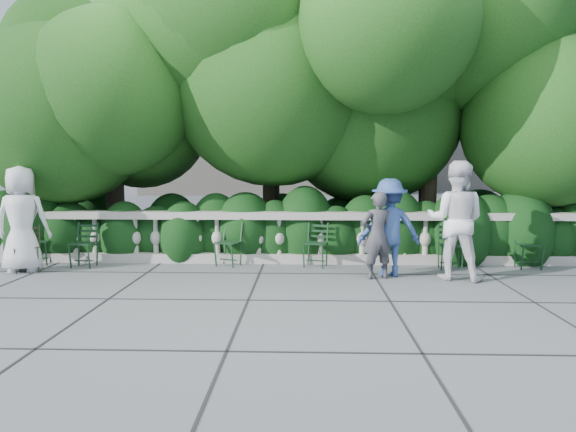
{
  "coord_description": "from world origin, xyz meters",
  "views": [
    {
      "loc": [
        0.31,
        -8.07,
        1.92
      ],
      "look_at": [
        0.0,
        1.0,
        1.0
      ],
      "focal_mm": 32.0,
      "sensor_mm": 36.0,
      "label": 1
    }
  ],
  "objects_px": {
    "person_woman_grey": "(377,235)",
    "person_older_blue": "(389,228)",
    "chair_e": "(531,270)",
    "chair_f": "(451,271)",
    "person_casual_man": "(456,220)",
    "chair_weathered": "(28,273)",
    "chair_d": "(313,268)",
    "chair_a": "(37,266)",
    "chair_c": "(225,267)",
    "person_businessman": "(22,219)",
    "chair_b": "(80,269)"
  },
  "relations": [
    {
      "from": "chair_a",
      "to": "person_casual_man",
      "type": "xyz_separation_m",
      "value": [
        7.58,
        -0.83,
        0.99
      ]
    },
    {
      "from": "chair_d",
      "to": "person_woman_grey",
      "type": "relative_size",
      "value": 0.57
    },
    {
      "from": "person_casual_man",
      "to": "chair_c",
      "type": "bearing_deg",
      "value": 9.63
    },
    {
      "from": "person_casual_man",
      "to": "person_businessman",
      "type": "bearing_deg",
      "value": 18.83
    },
    {
      "from": "person_casual_man",
      "to": "chair_weathered",
      "type": "bearing_deg",
      "value": 19.85
    },
    {
      "from": "chair_weathered",
      "to": "person_older_blue",
      "type": "bearing_deg",
      "value": -22.71
    },
    {
      "from": "chair_a",
      "to": "person_woman_grey",
      "type": "height_order",
      "value": "person_woman_grey"
    },
    {
      "from": "chair_c",
      "to": "chair_f",
      "type": "distance_m",
      "value": 4.15
    },
    {
      "from": "chair_c",
      "to": "chair_d",
      "type": "xyz_separation_m",
      "value": [
        1.66,
        -0.04,
        0.0
      ]
    },
    {
      "from": "chair_c",
      "to": "chair_e",
      "type": "xyz_separation_m",
      "value": [
        5.62,
        -0.07,
        0.0
      ]
    },
    {
      "from": "chair_c",
      "to": "person_casual_man",
      "type": "bearing_deg",
      "value": 9.69
    },
    {
      "from": "chair_c",
      "to": "chair_f",
      "type": "height_order",
      "value": "same"
    },
    {
      "from": "chair_e",
      "to": "person_older_blue",
      "type": "height_order",
      "value": "person_older_blue"
    },
    {
      "from": "person_woman_grey",
      "to": "chair_f",
      "type": "bearing_deg",
      "value": -171.65
    },
    {
      "from": "chair_a",
      "to": "person_older_blue",
      "type": "relative_size",
      "value": 0.5
    },
    {
      "from": "chair_e",
      "to": "chair_weathered",
      "type": "height_order",
      "value": "same"
    },
    {
      "from": "person_older_blue",
      "to": "person_businessman",
      "type": "bearing_deg",
      "value": -8.15
    },
    {
      "from": "person_casual_man",
      "to": "chair_d",
      "type": "bearing_deg",
      "value": 2.73
    },
    {
      "from": "chair_c",
      "to": "chair_d",
      "type": "height_order",
      "value": "same"
    },
    {
      "from": "chair_a",
      "to": "person_woman_grey",
      "type": "xyz_separation_m",
      "value": [
        6.29,
        -0.85,
        0.73
      ]
    },
    {
      "from": "chair_a",
      "to": "chair_c",
      "type": "distance_m",
      "value": 3.57
    },
    {
      "from": "chair_c",
      "to": "person_businessman",
      "type": "bearing_deg",
      "value": -150.53
    },
    {
      "from": "person_businessman",
      "to": "person_woman_grey",
      "type": "height_order",
      "value": "person_businessman"
    },
    {
      "from": "chair_e",
      "to": "person_woman_grey",
      "type": "height_order",
      "value": "person_woman_grey"
    },
    {
      "from": "chair_b",
      "to": "person_casual_man",
      "type": "height_order",
      "value": "person_casual_man"
    },
    {
      "from": "chair_a",
      "to": "person_businessman",
      "type": "distance_m",
      "value": 1.07
    },
    {
      "from": "chair_f",
      "to": "person_older_blue",
      "type": "xyz_separation_m",
      "value": [
        -1.21,
        -0.44,
        0.84
      ]
    },
    {
      "from": "chair_c",
      "to": "chair_weathered",
      "type": "distance_m",
      "value": 3.46
    },
    {
      "from": "person_businessman",
      "to": "person_casual_man",
      "type": "height_order",
      "value": "person_casual_man"
    },
    {
      "from": "chair_a",
      "to": "person_older_blue",
      "type": "distance_m",
      "value": 6.6
    },
    {
      "from": "chair_d",
      "to": "person_casual_man",
      "type": "height_order",
      "value": "person_casual_man"
    },
    {
      "from": "chair_weathered",
      "to": "person_older_blue",
      "type": "xyz_separation_m",
      "value": [
        6.34,
        0.02,
        0.84
      ]
    },
    {
      "from": "chair_b",
      "to": "chair_a",
      "type": "bearing_deg",
      "value": 170.8
    },
    {
      "from": "chair_b",
      "to": "chair_c",
      "type": "distance_m",
      "value": 2.65
    },
    {
      "from": "chair_weathered",
      "to": "person_businessman",
      "type": "height_order",
      "value": "person_businessman"
    },
    {
      "from": "chair_e",
      "to": "chair_f",
      "type": "xyz_separation_m",
      "value": [
        -1.47,
        -0.11,
        0.0
      ]
    },
    {
      "from": "chair_a",
      "to": "chair_e",
      "type": "relative_size",
      "value": 1.0
    },
    {
      "from": "chair_c",
      "to": "person_older_blue",
      "type": "distance_m",
      "value": 3.12
    },
    {
      "from": "person_older_blue",
      "to": "chair_d",
      "type": "bearing_deg",
      "value": -31.62
    },
    {
      "from": "chair_b",
      "to": "person_woman_grey",
      "type": "distance_m",
      "value": 5.44
    },
    {
      "from": "chair_e",
      "to": "person_older_blue",
      "type": "distance_m",
      "value": 2.86
    },
    {
      "from": "chair_d",
      "to": "person_casual_man",
      "type": "bearing_deg",
      "value": -2.84
    },
    {
      "from": "chair_e",
      "to": "person_businessman",
      "type": "relative_size",
      "value": 0.44
    },
    {
      "from": "chair_f",
      "to": "chair_weathered",
      "type": "relative_size",
      "value": 1.0
    },
    {
      "from": "chair_e",
      "to": "person_casual_man",
      "type": "distance_m",
      "value": 2.03
    },
    {
      "from": "chair_weathered",
      "to": "chair_c",
      "type": "bearing_deg",
      "value": -12.17
    },
    {
      "from": "chair_d",
      "to": "person_businessman",
      "type": "relative_size",
      "value": 0.44
    },
    {
      "from": "chair_d",
      "to": "chair_f",
      "type": "distance_m",
      "value": 2.49
    },
    {
      "from": "person_woman_grey",
      "to": "person_older_blue",
      "type": "distance_m",
      "value": 0.34
    },
    {
      "from": "chair_c",
      "to": "person_casual_man",
      "type": "height_order",
      "value": "person_casual_man"
    }
  ]
}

